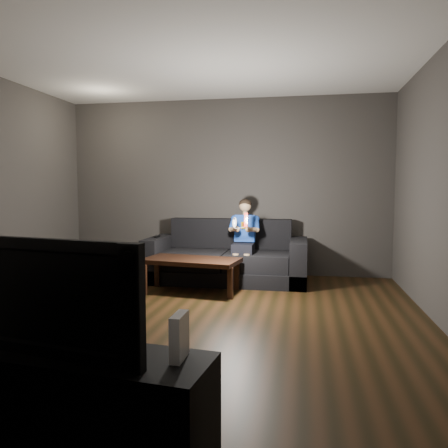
% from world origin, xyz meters
% --- Properties ---
extents(floor, '(5.00, 5.00, 0.00)m').
position_xyz_m(floor, '(0.00, 0.00, 0.00)').
color(floor, black).
rests_on(floor, ground).
extents(back_wall, '(5.00, 0.04, 2.70)m').
position_xyz_m(back_wall, '(0.00, 2.50, 1.35)').
color(back_wall, '#3F3A37').
rests_on(back_wall, ground).
extents(front_wall, '(5.00, 0.04, 2.70)m').
position_xyz_m(front_wall, '(0.00, -2.50, 1.35)').
color(front_wall, '#3F3A37').
rests_on(front_wall, ground).
extents(ceiling, '(5.00, 5.00, 0.02)m').
position_xyz_m(ceiling, '(0.00, 0.00, 2.70)').
color(ceiling, silver).
rests_on(ceiling, back_wall).
extents(sofa, '(2.26, 0.98, 0.87)m').
position_xyz_m(sofa, '(0.13, 1.91, 0.29)').
color(sofa, black).
rests_on(sofa, floor).
extents(child, '(0.43, 0.53, 1.05)m').
position_xyz_m(child, '(0.38, 1.84, 0.71)').
color(child, black).
rests_on(child, sofa).
extents(wii_remote_red, '(0.05, 0.07, 0.19)m').
position_xyz_m(wii_remote_red, '(0.46, 1.43, 0.92)').
color(wii_remote_red, red).
rests_on(wii_remote_red, child).
extents(nunchuk_white, '(0.07, 0.10, 0.16)m').
position_xyz_m(nunchuk_white, '(0.31, 1.44, 0.88)').
color(nunchuk_white, silver).
rests_on(nunchuk_white, child).
extents(wii_remote_black, '(0.04, 0.16, 0.03)m').
position_xyz_m(wii_remote_black, '(-0.89, 1.82, 0.63)').
color(wii_remote_black, black).
rests_on(wii_remote_black, sofa).
extents(coffee_table, '(1.27, 0.76, 0.44)m').
position_xyz_m(coffee_table, '(-0.20, 1.14, 0.38)').
color(coffee_table, black).
rests_on(coffee_table, floor).
extents(media_console, '(1.51, 0.59, 0.53)m').
position_xyz_m(media_console, '(0.07, -2.27, 0.26)').
color(media_console, black).
rests_on(media_console, floor).
extents(tv, '(1.00, 0.30, 0.57)m').
position_xyz_m(tv, '(0.07, -2.27, 0.81)').
color(tv, black).
rests_on(tv, media_console).
extents(wii_console, '(0.05, 0.17, 0.22)m').
position_xyz_m(wii_console, '(0.64, -2.27, 0.63)').
color(wii_console, silver).
rests_on(wii_console, media_console).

